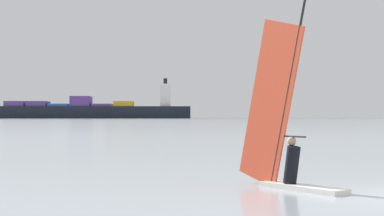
% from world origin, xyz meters
% --- Properties ---
extents(windsurfer, '(1.16, 3.42, 4.56)m').
position_xyz_m(windsurfer, '(-1.84, 2.59, 1.23)').
color(windsurfer, white).
rests_on(windsurfer, ground_plane).
extents(cargo_ship, '(211.86, 97.88, 41.70)m').
position_xyz_m(cargo_ship, '(113.98, 602.45, 8.75)').
color(cargo_ship, black).
rests_on(cargo_ship, ground_plane).
extents(distant_headland, '(834.44, 454.89, 52.96)m').
position_xyz_m(distant_headland, '(686.91, 1369.98, 26.48)').
color(distant_headland, '#756B56').
rests_on(distant_headland, ground_plane).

